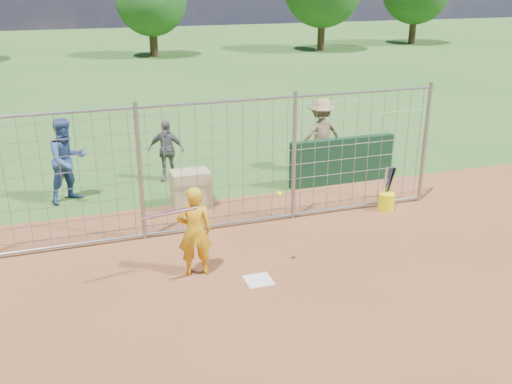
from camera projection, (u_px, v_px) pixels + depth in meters
name	position (u px, v px, depth m)	size (l,w,h in m)	color
ground	(255.00, 275.00, 9.42)	(100.00, 100.00, 0.00)	#2D591E
home_plate	(258.00, 280.00, 9.24)	(0.43, 0.43, 0.02)	silver
dugout_wall	(342.00, 161.00, 13.44)	(2.60, 0.20, 1.10)	#11381E
batter	(195.00, 231.00, 9.21)	(0.56, 0.37, 1.54)	orange
bystander_a	(68.00, 160.00, 12.24)	(0.90, 0.70, 1.85)	navy
bystander_b	(166.00, 150.00, 13.58)	(0.87, 0.36, 1.49)	#57595C
bystander_c	(320.00, 135.00, 14.19)	(1.19, 0.69, 1.85)	#987953
equipment_bin	(191.00, 189.00, 12.09)	(0.80, 0.55, 0.80)	tan
equipment_in_play	(198.00, 208.00, 8.77)	(2.25, 0.22, 0.17)	silver
bucket_with_bats	(387.00, 199.00, 11.96)	(0.34, 0.38, 0.98)	#F9F30D
backstop_fence	(220.00, 167.00, 10.74)	(9.08, 0.08, 2.60)	gray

